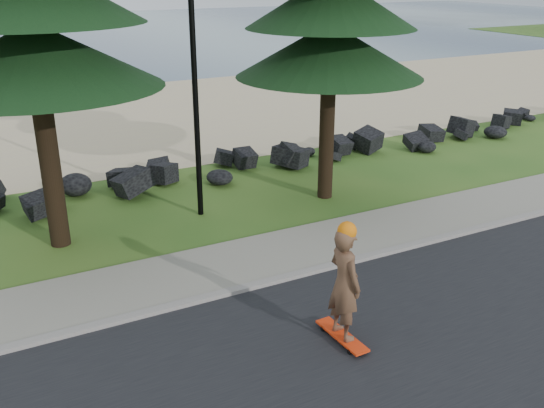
% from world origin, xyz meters
% --- Properties ---
extents(ground, '(160.00, 160.00, 0.00)m').
position_xyz_m(ground, '(0.00, 0.00, 0.00)').
color(ground, '#29571B').
rests_on(ground, ground).
extents(road, '(160.00, 7.00, 0.02)m').
position_xyz_m(road, '(0.00, -4.50, 0.01)').
color(road, black).
rests_on(road, ground).
extents(kerb, '(160.00, 0.20, 0.10)m').
position_xyz_m(kerb, '(0.00, -0.90, 0.05)').
color(kerb, gray).
rests_on(kerb, ground).
extents(sidewalk, '(160.00, 2.00, 0.08)m').
position_xyz_m(sidewalk, '(0.00, 0.20, 0.04)').
color(sidewalk, gray).
rests_on(sidewalk, ground).
extents(beach_sand, '(160.00, 15.00, 0.01)m').
position_xyz_m(beach_sand, '(0.00, 14.50, 0.01)').
color(beach_sand, beige).
rests_on(beach_sand, ground).
extents(ocean, '(160.00, 58.00, 0.01)m').
position_xyz_m(ocean, '(0.00, 51.00, 0.00)').
color(ocean, '#364C68').
rests_on(ocean, ground).
extents(seawall_boulders, '(60.00, 2.40, 1.10)m').
position_xyz_m(seawall_boulders, '(0.00, 5.60, 0.00)').
color(seawall_boulders, black).
rests_on(seawall_boulders, ground).
extents(lamp_post, '(0.25, 0.14, 8.14)m').
position_xyz_m(lamp_post, '(0.00, 3.20, 4.13)').
color(lamp_post, black).
rests_on(lamp_post, ground).
extents(skateboarder, '(0.49, 1.18, 2.18)m').
position_xyz_m(skateboarder, '(0.02, -3.22, 1.10)').
color(skateboarder, '#F1330E').
rests_on(skateboarder, ground).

